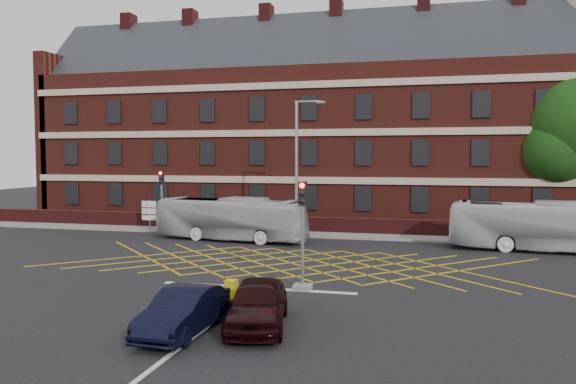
% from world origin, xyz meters
% --- Properties ---
extents(ground, '(120.00, 120.00, 0.00)m').
position_xyz_m(ground, '(0.00, 0.00, 0.00)').
color(ground, black).
rests_on(ground, ground).
extents(victorian_building, '(51.00, 12.17, 20.40)m').
position_xyz_m(victorian_building, '(0.25, 22.00, 7.84)').
color(victorian_building, '#591E17').
rests_on(victorian_building, ground).
extents(boundary_wall, '(56.00, 0.50, 1.10)m').
position_xyz_m(boundary_wall, '(0.00, 13.00, 0.55)').
color(boundary_wall, '#461213').
rests_on(boundary_wall, ground).
extents(far_pavement, '(60.00, 3.00, 0.12)m').
position_xyz_m(far_pavement, '(0.00, 12.00, 0.06)').
color(far_pavement, slate).
rests_on(far_pavement, ground).
extents(box_junction_hatching, '(8.22, 8.22, 0.02)m').
position_xyz_m(box_junction_hatching, '(0.00, 2.00, 0.01)').
color(box_junction_hatching, '#CC990C').
rests_on(box_junction_hatching, ground).
extents(stop_line, '(8.00, 0.30, 0.02)m').
position_xyz_m(stop_line, '(0.00, -3.50, 0.01)').
color(stop_line, silver).
rests_on(stop_line, ground).
extents(centre_line, '(0.15, 14.00, 0.02)m').
position_xyz_m(centre_line, '(0.00, -10.00, 0.01)').
color(centre_line, silver).
rests_on(centre_line, ground).
extents(bus_left, '(9.97, 3.71, 2.71)m').
position_xyz_m(bus_left, '(-5.42, 8.39, 1.36)').
color(bus_left, '#BCBCC0').
rests_on(bus_left, ground).
extents(bus_right, '(10.20, 3.19, 2.80)m').
position_xyz_m(bus_right, '(12.73, 8.68, 1.40)').
color(bus_right, silver).
rests_on(bus_right, ground).
extents(car_navy, '(1.53, 4.09, 1.34)m').
position_xyz_m(car_navy, '(-0.44, -9.47, 0.67)').
color(car_navy, black).
rests_on(car_navy, ground).
extents(car_maroon, '(2.55, 4.58, 1.47)m').
position_xyz_m(car_maroon, '(1.51, -8.37, 0.74)').
color(car_maroon, black).
rests_on(car_maroon, ground).
extents(deciduous_tree, '(7.52, 7.23, 10.91)m').
position_xyz_m(deciduous_tree, '(16.32, 17.55, 6.78)').
color(deciduous_tree, black).
rests_on(deciduous_tree, ground).
extents(traffic_light_near, '(0.70, 0.70, 4.27)m').
position_xyz_m(traffic_light_near, '(1.80, -3.30, 1.76)').
color(traffic_light_near, slate).
rests_on(traffic_light_near, ground).
extents(traffic_light_far, '(0.70, 0.70, 4.27)m').
position_xyz_m(traffic_light_far, '(-11.12, 10.39, 1.76)').
color(traffic_light_far, slate).
rests_on(traffic_light_far, ground).
extents(street_lamp, '(2.25, 1.00, 8.60)m').
position_xyz_m(street_lamp, '(-1.17, 8.61, 2.93)').
color(street_lamp, slate).
rests_on(street_lamp, ground).
extents(direction_signs, '(1.10, 0.16, 2.20)m').
position_xyz_m(direction_signs, '(-12.47, 11.11, 1.38)').
color(direction_signs, gray).
rests_on(direction_signs, ground).
extents(utility_cabinet, '(0.41, 0.41, 0.84)m').
position_xyz_m(utility_cabinet, '(-0.24, -5.88, 0.42)').
color(utility_cabinet, gold).
rests_on(utility_cabinet, ground).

